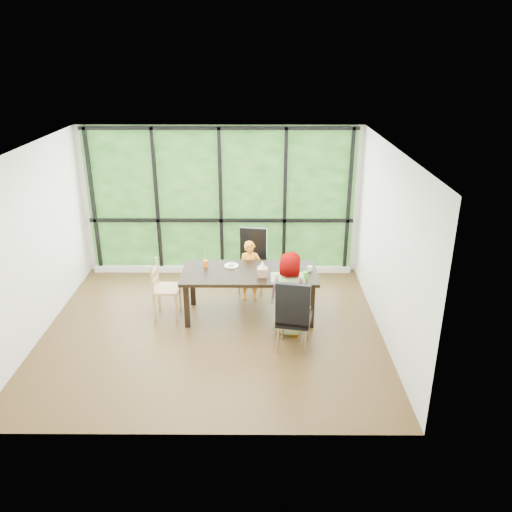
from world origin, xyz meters
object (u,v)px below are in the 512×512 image
chair_window_leather (252,262)px  plate_far (231,266)px  child_older (291,294)px  green_cup (305,275)px  chair_end_beech (167,289)px  dining_table (250,294)px  chair_interior_leather (294,314)px  orange_cup (206,264)px  tissue_box (262,272)px  plate_near (286,278)px  white_mug (310,268)px  child_toddler (250,271)px

chair_window_leather → plate_far: (-0.31, -0.68, 0.22)m
plate_far → child_older: bearing=-39.4°
green_cup → chair_end_beech: bearing=173.1°
dining_table → chair_window_leather: bearing=88.7°
chair_interior_leather → plate_far: bearing=-40.7°
chair_window_leather → green_cup: size_ratio=9.95×
orange_cup → plate_far: bearing=4.7°
dining_table → tissue_box: (0.20, -0.16, 0.44)m
plate_near → tissue_box: (-0.35, 0.07, 0.06)m
chair_interior_leather → green_cup: (0.20, 0.70, 0.26)m
orange_cup → white_mug: size_ratio=1.50×
green_cup → chair_interior_leather: bearing=-106.0°
plate_far → dining_table: bearing=-36.5°
chair_interior_leather → plate_near: 0.75m
orange_cup → chair_interior_leather: bearing=-40.5°
chair_interior_leather → child_older: size_ratio=0.85×
dining_table → orange_cup: orange_cup is taller
chair_interior_leather → child_older: (-0.02, 0.42, 0.09)m
chair_window_leather → green_cup: bearing=-46.2°
chair_end_beech → child_older: 1.99m
child_toddler → plate_far: 0.51m
chair_window_leather → chair_interior_leather: 1.94m
dining_table → plate_near: bearing=-23.2°
child_toddler → green_cup: child_toddler is taller
chair_end_beech → white_mug: bearing=-87.7°
child_older → white_mug: child_older is taller
child_toddler → green_cup: bearing=-45.3°
child_older → white_mug: (0.32, 0.57, 0.15)m
chair_window_leather → tissue_box: chair_window_leather is taller
chair_end_beech → white_mug: size_ratio=12.29×
chair_interior_leather → tissue_box: size_ratio=7.03×
dining_table → child_older: bearing=-40.6°
chair_window_leather → child_toddler: size_ratio=1.06×
green_cup → white_mug: (0.10, 0.29, -0.02)m
child_toddler → plate_near: child_toddler is taller
plate_near → white_mug: bearing=36.2°
child_older → tissue_box: bearing=-19.9°
child_toddler → child_older: child_older is taller
chair_end_beech → orange_cup: 0.72m
child_toddler → plate_far: child_toddler is taller
chair_end_beech → child_toddler: child_toddler is taller
chair_end_beech → plate_near: 1.88m
dining_table → plate_near: size_ratio=7.95×
chair_interior_leather → dining_table: bearing=-45.4°
dining_table → child_older: size_ratio=1.63×
chair_interior_leather → chair_end_beech: bearing=-15.6°
chair_interior_leather → chair_window_leather: bearing=-60.8°
white_mug → tissue_box: 0.76m
white_mug → chair_end_beech: bearing=-179.3°
child_toddler → chair_interior_leather: bearing=-68.5°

